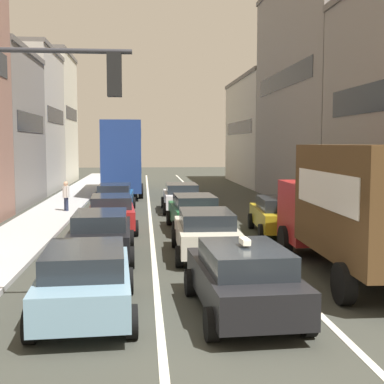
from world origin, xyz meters
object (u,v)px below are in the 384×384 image
object	(u,v)px
traffic_light_pole	(17,133)
pedestrian_mid_sidewalk	(66,195)
sedan_left_lane_third	(112,212)
removalist_box_truck	(358,205)
sedan_centre_lane_second	(206,232)
hatchback_centre_lane_third	(194,211)
taxi_centre_lane_front	(243,277)
bus_mid_queue_primary	(122,154)
sedan_right_lane_behind_truck	(279,215)
sedan_left_lane_front	(85,279)
wagon_left_lane_second	(101,233)
sedan_left_lane_fourth	(115,197)
coupe_centre_lane_fourth	(181,196)

from	to	relation	value
traffic_light_pole	pedestrian_mid_sidewalk	bearing A→B (deg)	95.23
sedan_left_lane_third	pedestrian_mid_sidewalk	size ratio (longest dim) A/B	2.65
removalist_box_truck	sedan_left_lane_third	distance (m)	10.91
pedestrian_mid_sidewalk	sedan_centre_lane_second	bearing A→B (deg)	90.46
sedan_centre_lane_second	hatchback_centre_lane_third	xyz separation A→B (m)	(0.12, 5.09, 0.00)
removalist_box_truck	sedan_left_lane_third	world-z (taller)	removalist_box_truck
hatchback_centre_lane_third	pedestrian_mid_sidewalk	bearing A→B (deg)	43.91
taxi_centre_lane_front	bus_mid_queue_primary	xyz separation A→B (m)	(-3.59, 26.97, 2.03)
removalist_box_truck	sedan_right_lane_behind_truck	size ratio (longest dim) A/B	1.75
removalist_box_truck	sedan_left_lane_front	world-z (taller)	removalist_box_truck
bus_mid_queue_primary	wagon_left_lane_second	bearing A→B (deg)	178.98
sedan_left_lane_fourth	sedan_left_lane_front	bearing A→B (deg)	-178.13
sedan_left_lane_front	wagon_left_lane_second	bearing A→B (deg)	-1.57
taxi_centre_lane_front	sedan_right_lane_behind_truck	size ratio (longest dim) A/B	0.99
traffic_light_pole	taxi_centre_lane_front	xyz separation A→B (m)	(4.52, 0.16, -3.02)
wagon_left_lane_second	hatchback_centre_lane_third	size ratio (longest dim) A/B	1.00
sedan_left_lane_front	sedan_left_lane_fourth	distance (m)	16.86
sedan_left_lane_fourth	bus_mid_queue_primary	world-z (taller)	bus_mid_queue_primary
wagon_left_lane_second	sedan_left_lane_fourth	size ratio (longest dim) A/B	1.00
sedan_centre_lane_second	traffic_light_pole	bearing A→B (deg)	144.19
sedan_centre_lane_second	wagon_left_lane_second	world-z (taller)	same
sedan_right_lane_behind_truck	bus_mid_queue_primary	bearing A→B (deg)	25.59
traffic_light_pole	sedan_left_lane_front	distance (m)	3.28
taxi_centre_lane_front	pedestrian_mid_sidewalk	size ratio (longest dim) A/B	2.64
wagon_left_lane_second	sedan_centre_lane_second	bearing A→B (deg)	-91.58
wagon_left_lane_second	coupe_centre_lane_fourth	distance (m)	11.74
bus_mid_queue_primary	pedestrian_mid_sidewalk	size ratio (longest dim) A/B	6.36
taxi_centre_lane_front	sedan_centre_lane_second	size ratio (longest dim) A/B	1.01
coupe_centre_lane_fourth	sedan_right_lane_behind_truck	size ratio (longest dim) A/B	0.98
sedan_left_lane_front	sedan_right_lane_behind_truck	bearing A→B (deg)	-37.88
sedan_centre_lane_second	sedan_left_lane_fourth	world-z (taller)	same
taxi_centre_lane_front	bus_mid_queue_primary	distance (m)	27.28
wagon_left_lane_second	bus_mid_queue_primary	distance (m)	21.29
sedan_centre_lane_second	pedestrian_mid_sidewalk	distance (m)	12.52
sedan_left_lane_front	sedan_left_lane_third	distance (m)	10.82
sedan_left_lane_fourth	sedan_left_lane_third	bearing A→B (deg)	-177.33
hatchback_centre_lane_third	pedestrian_mid_sidewalk	distance (m)	8.49
removalist_box_truck	taxi_centre_lane_front	world-z (taller)	removalist_box_truck
wagon_left_lane_second	sedan_right_lane_behind_truck	world-z (taller)	same
coupe_centre_lane_fourth	sedan_left_lane_front	bearing A→B (deg)	169.36
sedan_right_lane_behind_truck	pedestrian_mid_sidewalk	world-z (taller)	pedestrian_mid_sidewalk
hatchback_centre_lane_third	coupe_centre_lane_fourth	world-z (taller)	same
sedan_right_lane_behind_truck	sedan_left_lane_fourth	bearing A→B (deg)	46.62
pedestrian_mid_sidewalk	wagon_left_lane_second	bearing A→B (deg)	75.60
removalist_box_truck	hatchback_centre_lane_third	size ratio (longest dim) A/B	1.78
sedan_left_lane_front	hatchback_centre_lane_third	bearing A→B (deg)	-20.05
taxi_centre_lane_front	coupe_centre_lane_fourth	xyz separation A→B (m)	(-0.07, 17.03, -0.00)
sedan_left_lane_front	taxi_centre_lane_front	bearing A→B (deg)	-96.19
removalist_box_truck	traffic_light_pole	bearing A→B (deg)	110.73
taxi_centre_lane_front	coupe_centre_lane_fourth	distance (m)	17.03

